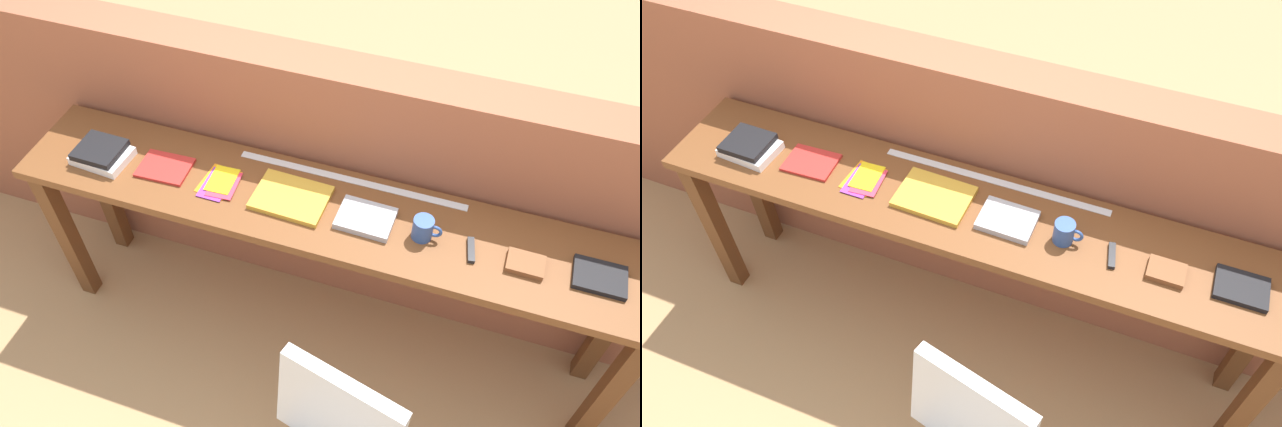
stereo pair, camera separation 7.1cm
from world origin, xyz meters
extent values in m
plane|color=tan|center=(0.00, 0.00, 0.00)|extent=(40.00, 40.00, 0.00)
cube|color=#935138|center=(0.00, 0.64, 0.64)|extent=(6.00, 0.20, 1.29)
cube|color=brown|center=(0.00, 0.30, 0.86)|extent=(2.50, 0.44, 0.04)
cube|color=#5B341A|center=(-1.19, 0.14, 0.42)|extent=(0.07, 0.07, 0.84)
cube|color=#5B341A|center=(1.19, 0.14, 0.42)|extent=(0.07, 0.07, 0.84)
cube|color=#5B341A|center=(-1.19, 0.46, 0.42)|extent=(0.07, 0.07, 0.84)
cube|color=#5B341A|center=(1.19, 0.46, 0.42)|extent=(0.07, 0.07, 0.84)
cube|color=silver|center=(0.28, -0.38, 0.69)|extent=(0.45, 0.20, 0.40)
cube|color=white|center=(-0.94, 0.26, 0.90)|extent=(0.23, 0.18, 0.04)
cube|color=black|center=(-0.94, 0.26, 0.93)|extent=(0.18, 0.17, 0.03)
cube|color=red|center=(-0.67, 0.29, 0.89)|extent=(0.21, 0.16, 0.01)
cube|color=orange|center=(-0.44, 0.29, 0.88)|extent=(0.14, 0.18, 0.00)
cube|color=purple|center=(-0.44, 0.28, 0.88)|extent=(0.10, 0.17, 0.00)
cube|color=#E5334C|center=(-0.41, 0.28, 0.89)|extent=(0.12, 0.16, 0.00)
cube|color=yellow|center=(-0.42, 0.30, 0.89)|extent=(0.11, 0.15, 0.00)
cube|color=gold|center=(-0.13, 0.30, 0.89)|extent=(0.29, 0.22, 0.02)
cube|color=#9E9EA3|center=(0.17, 0.29, 0.89)|extent=(0.21, 0.16, 0.03)
cylinder|color=#2D4C8C|center=(0.38, 0.28, 0.93)|extent=(0.08, 0.08, 0.09)
torus|color=#2D4C8C|center=(0.42, 0.28, 0.93)|extent=(0.06, 0.01, 0.06)
cube|color=black|center=(0.56, 0.27, 0.89)|extent=(0.04, 0.11, 0.02)
cube|color=brown|center=(0.75, 0.27, 0.89)|extent=(0.13, 0.10, 0.02)
cube|color=black|center=(1.00, 0.29, 0.89)|extent=(0.18, 0.14, 0.02)
cube|color=silver|center=(0.05, 0.47, 0.88)|extent=(0.93, 0.03, 0.00)
camera|label=1|loc=(0.49, -1.19, 2.66)|focal=35.00mm
camera|label=2|loc=(0.56, -1.16, 2.66)|focal=35.00mm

